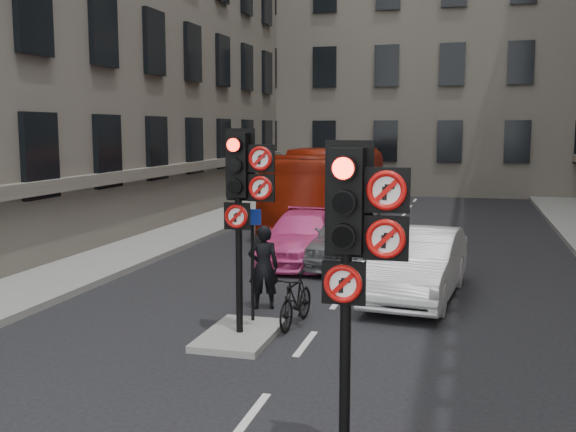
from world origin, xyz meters
The scene contains 12 objects.
pavement_left centered at (-7.20, 12.00, 0.08)m, with size 3.00×50.00×0.16m, color gray.
centre_island centered at (-1.20, 5.00, 0.06)m, with size 1.20×2.00×0.12m, color gray.
building_far centered at (0.00, 38.00, 10.00)m, with size 30.00×14.00×20.00m, color #6C675C.
signal_near centered at (1.49, 0.99, 2.58)m, with size 0.91×0.40×3.58m.
signal_far centered at (-1.11, 4.99, 2.70)m, with size 0.91×0.40×3.58m.
car_silver centered at (-0.39, 11.93, 0.77)m, with size 1.81×4.51×1.54m, color #93979A.
car_white centered at (1.62, 8.71, 0.75)m, with size 1.60×4.58×1.51m, color silver.
car_pink centered at (-1.80, 12.08, 0.68)m, with size 1.90×4.67×1.35m, color #E44390.
bus_red centered at (-2.50, 19.45, 1.47)m, with size 2.47×10.54×2.93m, color #971E0A.
motorcycle centered at (-0.43, 6.00, 0.50)m, with size 0.47×1.66×1.00m, color black.
motorcyclist centered at (-1.38, 7.02, 0.87)m, with size 0.63×0.42×1.74m, color black.
info_sign centered at (-1.20, 5.73, 1.48)m, with size 0.36×0.15×2.10m.
Camera 1 is at (2.62, -5.93, 3.70)m, focal length 42.00 mm.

